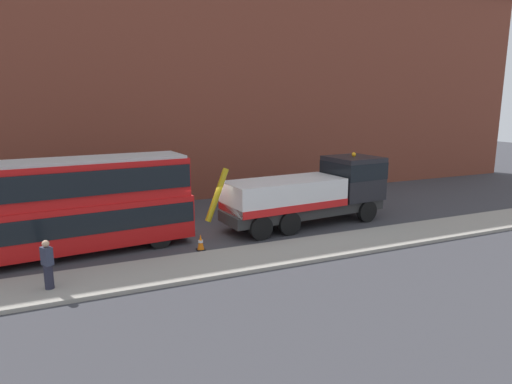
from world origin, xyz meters
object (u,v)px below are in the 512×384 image
traffic_cone_near_bus (201,243)px  double_decker_bus (58,204)px  recovery_tow_truck (313,191)px  pedestrian_onlooker (48,265)px

traffic_cone_near_bus → double_decker_bus: bearing=162.9°
recovery_tow_truck → double_decker_bus: (-12.23, -0.04, 0.47)m
double_decker_bus → pedestrian_onlooker: bearing=-101.6°
recovery_tow_truck → double_decker_bus: bearing=174.9°
traffic_cone_near_bus → recovery_tow_truck: bearing=14.7°
pedestrian_onlooker → double_decker_bus: bearing=53.9°
double_decker_bus → pedestrian_onlooker: double_decker_bus is taller
double_decker_bus → traffic_cone_near_bus: size_ratio=15.54×
pedestrian_onlooker → recovery_tow_truck: bearing=-12.5°
traffic_cone_near_bus → pedestrian_onlooker: bearing=-159.9°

